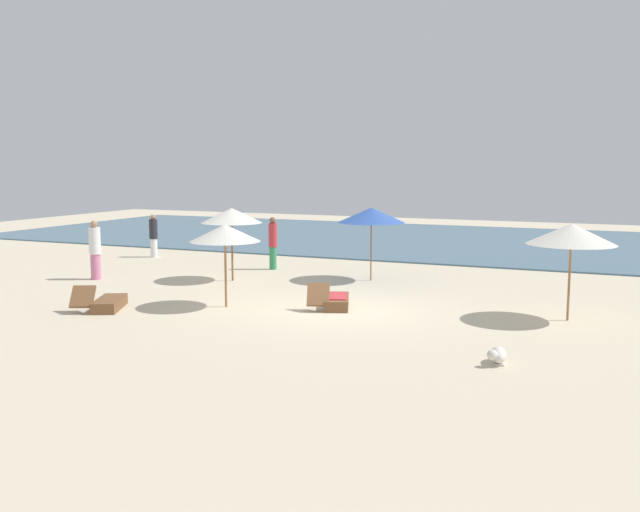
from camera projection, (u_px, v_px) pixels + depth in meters
ground_plane at (342, 311)px, 18.19m from camera, size 60.00×60.00×0.00m
ocean_water at (476, 242)px, 33.64m from camera, size 48.00×16.00×0.06m
umbrella_0 at (225, 233)px, 18.47m from camera, size 1.84×1.84×2.17m
umbrella_1 at (571, 234)px, 16.87m from camera, size 2.10×2.10×2.33m
umbrella_2 at (232, 216)px, 22.60m from camera, size 1.94×1.94×2.33m
umbrella_3 at (371, 215)px, 22.63m from camera, size 2.13×2.13×2.34m
lounger_1 at (107, 303)px, 18.38m from camera, size 1.27×1.79×0.67m
lounger_2 at (335, 301)px, 18.63m from camera, size 1.14×1.78×0.70m
person_1 at (154, 236)px, 28.41m from camera, size 0.46×0.46×1.71m
person_2 at (273, 242)px, 25.15m from camera, size 0.36×0.36×1.85m
person_3 at (95, 250)px, 22.99m from camera, size 0.50×0.50×1.91m
dog at (498, 355)px, 13.41m from camera, size 0.43×0.73×0.33m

